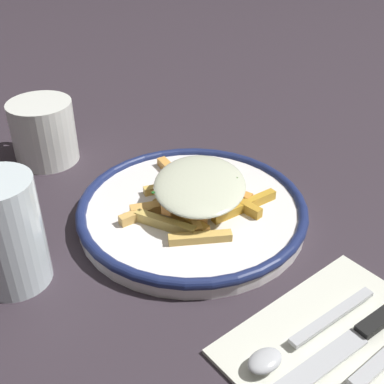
# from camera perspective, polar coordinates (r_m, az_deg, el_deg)

# --- Properties ---
(ground_plane) EXTENTS (2.60, 2.60, 0.00)m
(ground_plane) POSITION_cam_1_polar(r_m,az_deg,el_deg) (0.58, -0.00, -3.08)
(ground_plane) COLOR #332A32
(plate) EXTENTS (0.27, 0.27, 0.02)m
(plate) POSITION_cam_1_polar(r_m,az_deg,el_deg) (0.58, -0.00, -2.08)
(plate) COLOR white
(plate) RESTS_ON ground_plane
(fries_heap) EXTENTS (0.19, 0.17, 0.04)m
(fries_heap) POSITION_cam_1_polar(r_m,az_deg,el_deg) (0.56, 0.61, 0.13)
(fries_heap) COLOR #E2C866
(fries_heap) RESTS_ON plate
(napkin) EXTENTS (0.16, 0.20, 0.01)m
(napkin) POSITION_cam_1_polar(r_m,az_deg,el_deg) (0.46, 17.48, -16.88)
(napkin) COLOR silver
(napkin) RESTS_ON ground_plane
(fork) EXTENTS (0.03, 0.18, 0.01)m
(fork) POSITION_cam_1_polar(r_m,az_deg,el_deg) (0.44, 19.81, -19.02)
(fork) COLOR silver
(fork) RESTS_ON napkin
(knife) EXTENTS (0.04, 0.21, 0.01)m
(knife) POSITION_cam_1_polar(r_m,az_deg,el_deg) (0.47, 19.14, -15.09)
(knife) COLOR black
(knife) RESTS_ON napkin
(spoon) EXTENTS (0.03, 0.15, 0.01)m
(spoon) POSITION_cam_1_polar(r_m,az_deg,el_deg) (0.44, 11.64, -16.63)
(spoon) COLOR silver
(spoon) RESTS_ON napkin
(water_glass) EXTENTS (0.07, 0.07, 0.12)m
(water_glass) POSITION_cam_1_polar(r_m,az_deg,el_deg) (0.50, -20.70, -4.46)
(water_glass) COLOR silver
(water_glass) RESTS_ON ground_plane
(coffee_mug) EXTENTS (0.11, 0.09, 0.09)m
(coffee_mug) POSITION_cam_1_polar(r_m,az_deg,el_deg) (0.71, -16.83, 6.72)
(coffee_mug) COLOR white
(coffee_mug) RESTS_ON ground_plane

